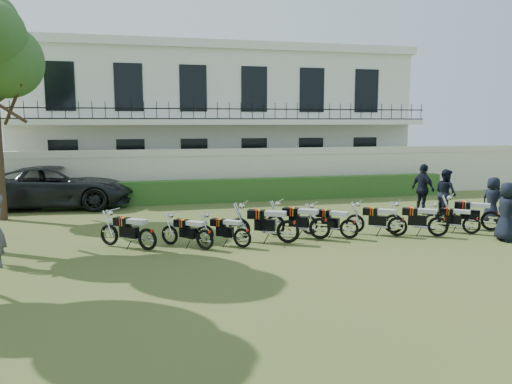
# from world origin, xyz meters

# --- Properties ---
(ground) EXTENTS (100.00, 100.00, 0.00)m
(ground) POSITION_xyz_m (0.00, 0.00, 0.00)
(ground) COLOR #3E5221
(ground) RESTS_ON ground
(perimeter_wall) EXTENTS (30.00, 0.35, 2.30)m
(perimeter_wall) POSITION_xyz_m (0.00, 8.00, 1.17)
(perimeter_wall) COLOR beige
(perimeter_wall) RESTS_ON ground
(hedge) EXTENTS (18.00, 0.60, 1.00)m
(hedge) POSITION_xyz_m (1.00, 7.20, 0.50)
(hedge) COLOR #214C1B
(hedge) RESTS_ON ground
(building) EXTENTS (20.40, 9.60, 7.40)m
(building) POSITION_xyz_m (0.00, 13.96, 3.71)
(building) COLOR white
(building) RESTS_ON ground
(motorcycle_0) EXTENTS (1.58, 1.26, 1.05)m
(motorcycle_0) POSITION_xyz_m (-4.01, -0.74, 0.49)
(motorcycle_0) COLOR black
(motorcycle_0) RESTS_ON ground
(motorcycle_1) EXTENTS (1.38, 1.23, 0.96)m
(motorcycle_1) POSITION_xyz_m (-2.47, -1.02, 0.44)
(motorcycle_1) COLOR black
(motorcycle_1) RESTS_ON ground
(motorcycle_2) EXTENTS (1.44, 1.10, 0.94)m
(motorcycle_2) POSITION_xyz_m (-1.42, -1.03, 0.44)
(motorcycle_2) COLOR black
(motorcycle_2) RESTS_ON ground
(motorcycle_3) EXTENTS (1.95, 1.08, 1.16)m
(motorcycle_3) POSITION_xyz_m (-0.04, -0.85, 0.54)
(motorcycle_3) COLOR black
(motorcycle_3) RESTS_ON ground
(motorcycle_4) EXTENTS (1.76, 1.23, 1.12)m
(motorcycle_4) POSITION_xyz_m (1.03, -0.60, 0.52)
(motorcycle_4) COLOR black
(motorcycle_4) RESTS_ON ground
(motorcycle_5) EXTENTS (1.49, 1.25, 1.01)m
(motorcycle_5) POSITION_xyz_m (1.92, -0.73, 0.47)
(motorcycle_5) COLOR black
(motorcycle_5) RESTS_ON ground
(motorcycle_6) EXTENTS (1.62, 1.13, 1.03)m
(motorcycle_6) POSITION_xyz_m (3.49, -0.77, 0.48)
(motorcycle_6) COLOR black
(motorcycle_6) RESTS_ON ground
(motorcycle_7) EXTENTS (1.67, 1.12, 1.05)m
(motorcycle_7) POSITION_xyz_m (4.68, -1.10, 0.48)
(motorcycle_7) COLOR black
(motorcycle_7) RESTS_ON ground
(motorcycle_8) EXTENTS (1.36, 1.18, 0.93)m
(motorcycle_8) POSITION_xyz_m (5.91, -1.01, 0.43)
(motorcycle_8) COLOR black
(motorcycle_8) RESTS_ON ground
(motorcycle_9) EXTENTS (1.59, 1.39, 1.10)m
(motorcycle_9) POSITION_xyz_m (6.81, -0.78, 0.51)
(motorcycle_9) COLOR black
(motorcycle_9) RESTS_ON ground
(suv) EXTENTS (6.46, 3.54, 1.72)m
(suv) POSITION_xyz_m (-7.47, 7.35, 0.86)
(suv) COLOR black
(suv) RESTS_ON ground
(officer_0) EXTENTS (0.65, 0.91, 1.75)m
(officer_0) POSITION_xyz_m (6.35, -1.97, 0.88)
(officer_0) COLOR black
(officer_0) RESTS_ON ground
(officer_3) EXTENTS (0.72, 0.90, 1.61)m
(officer_3) POSITION_xyz_m (7.80, 0.45, 0.80)
(officer_3) COLOR black
(officer_3) RESTS_ON ground
(officer_4) EXTENTS (0.71, 0.89, 1.79)m
(officer_4) POSITION_xyz_m (6.87, 1.82, 0.89)
(officer_4) COLOR black
(officer_4) RESTS_ON ground
(officer_5) EXTENTS (0.67, 1.19, 1.92)m
(officer_5) POSITION_xyz_m (6.39, 2.55, 0.96)
(officer_5) COLOR black
(officer_5) RESTS_ON ground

